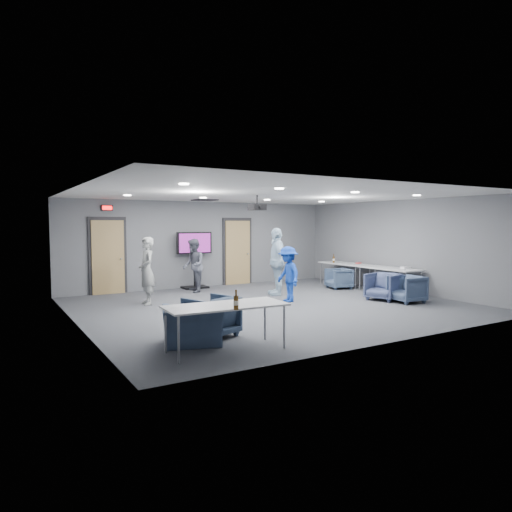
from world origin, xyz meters
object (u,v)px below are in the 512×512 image
chair_right_c (407,289)px  chair_front_b (193,326)px  table_front_left (226,307)px  projector (257,207)px  tv_stand (195,256)px  person_c (277,261)px  table_right_b (389,269)px  person_b (193,265)px  table_right_a (344,264)px  bottle_front (236,302)px  person_a (147,271)px  bottle_right (334,259)px  chair_right_a (339,279)px  chair_front_a (211,316)px  chair_right_b (383,287)px  person_d (288,274)px

chair_right_c → chair_front_b: bearing=-75.5°
table_front_left → projector: 4.37m
tv_stand → person_c: bearing=-58.9°
table_right_b → chair_right_c: bearing=148.3°
tv_stand → person_b: bearing=-115.6°
person_c → table_front_left: bearing=-21.7°
person_b → table_right_a: bearing=90.3°
table_right_b → bottle_front: 7.66m
chair_right_c → chair_front_b: chair_right_c is taller
person_a → table_front_left: size_ratio=0.86×
bottle_front → table_front_left: bearing=82.1°
bottle_front → bottle_right: size_ratio=1.03×
chair_right_a → table_right_b: bearing=37.6°
person_b → projector: size_ratio=4.31×
chair_front_a → table_right_b: 6.92m
bottle_front → chair_front_a: bearing=79.6°
chair_front_a → table_front_left: bearing=59.9°
chair_right_a → person_a: bearing=-79.9°
table_front_left → tv_stand: tv_stand is taller
chair_front_b → table_right_b: table_right_b is taller
table_right_a → projector: projector is taller
chair_right_b → bottle_right: 3.14m
person_c → bottle_right: (2.77, 0.80, -0.11)m
chair_front_a → chair_right_a: bearing=-168.6°
chair_right_c → bottle_front: size_ratio=2.55×
person_d → person_c: bearing=167.7°
person_a → chair_right_b: size_ratio=2.14×
bottle_right → person_b: bearing=169.3°
tv_stand → person_d: bearing=-73.0°
chair_right_a → chair_right_c: bearing=9.1°
person_b → chair_front_a: 5.40m
person_d → projector: bearing=-79.2°
person_a → person_d: 3.55m
chair_right_b → person_c: bearing=-156.4°
person_b → chair_right_b: bearing=57.9°
chair_right_b → projector: 3.98m
person_a → chair_right_c: (5.74, -3.12, -0.49)m
person_c → tv_stand: 2.81m
chair_right_a → table_front_left: table_front_left is taller
person_b → chair_right_b: (3.72, -3.85, -0.43)m
table_front_left → bottle_front: (-0.06, -0.45, 0.15)m
bottle_front → tv_stand: 7.60m
chair_right_c → projector: bearing=-109.0°
tv_stand → bottle_right: bearing=-20.9°
chair_front_a → table_right_b: bearing=178.3°
person_c → table_right_b: (2.98, -1.40, -0.26)m
chair_front_b → table_right_a: size_ratio=0.54×
person_c → person_d: person_c is taller
bottle_front → chair_right_b: bearing=24.2°
chair_right_c → table_right_a: (0.85, 3.27, 0.34)m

